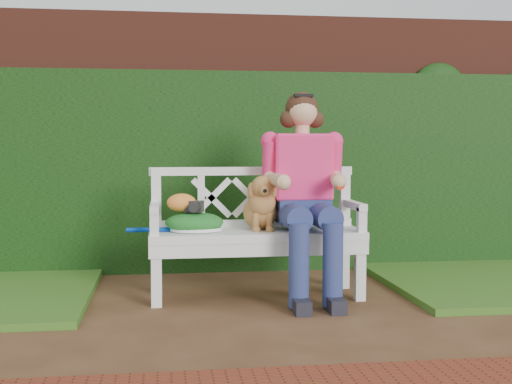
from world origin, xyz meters
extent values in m
plane|color=#492B1A|center=(0.00, 0.00, 0.00)|extent=(60.00, 60.00, 0.00)
cube|color=brown|center=(0.00, 1.90, 1.10)|extent=(10.00, 0.30, 2.20)
cube|color=#225216|center=(0.00, 1.68, 0.85)|extent=(10.00, 0.18, 1.70)
cube|color=black|center=(-0.38, 0.58, 0.66)|extent=(0.14, 0.12, 0.08)
ellipsoid|color=orange|center=(-0.47, 0.61, 0.68)|extent=(0.24, 0.21, 0.13)
camera|label=1|loc=(-0.59, -4.14, 1.09)|focal=48.00mm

